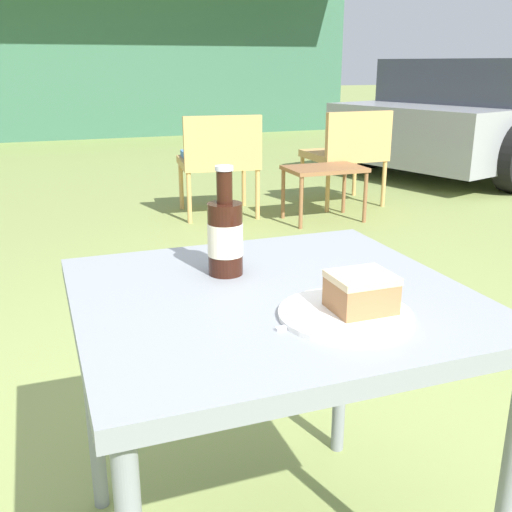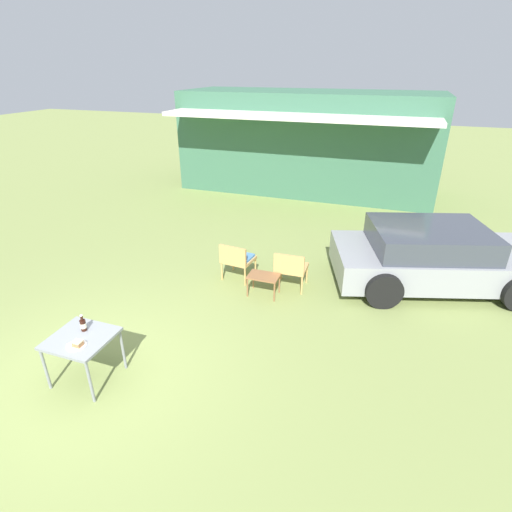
% 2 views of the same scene
% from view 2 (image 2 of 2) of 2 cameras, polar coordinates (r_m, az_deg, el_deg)
% --- Properties ---
extents(ground_plane, '(60.00, 60.00, 0.00)m').
position_cam_2_polar(ground_plane, '(6.45, -22.65, -15.72)').
color(ground_plane, olive).
extents(cabin_building, '(8.47, 4.21, 3.27)m').
position_cam_2_polar(cabin_building, '(14.42, 7.45, 15.91)').
color(cabin_building, '#38664C').
rests_on(cabin_building, ground_plane).
extents(parked_car, '(4.31, 2.91, 1.22)m').
position_cam_2_polar(parked_car, '(8.70, 23.98, -0.01)').
color(parked_car, gray).
rests_on(parked_car, ground_plane).
extents(wicker_chair_cushioned, '(0.65, 0.60, 0.81)m').
position_cam_2_polar(wicker_chair_cushioned, '(8.18, -2.70, -0.29)').
color(wicker_chair_cushioned, tan).
rests_on(wicker_chair_cushioned, ground_plane).
extents(wicker_chair_plain, '(0.61, 0.55, 0.81)m').
position_cam_2_polar(wicker_chair_plain, '(7.84, 4.98, -1.57)').
color(wicker_chair_plain, tan).
rests_on(wicker_chair_plain, ground_plane).
extents(garden_side_table, '(0.59, 0.39, 0.42)m').
position_cam_2_polar(garden_side_table, '(7.65, 1.08, -3.13)').
color(garden_side_table, brown).
rests_on(garden_side_table, ground_plane).
extents(patio_table, '(0.82, 0.77, 0.71)m').
position_cam_2_polar(patio_table, '(6.07, -23.68, -11.11)').
color(patio_table, gray).
rests_on(patio_table, ground_plane).
extents(cake_on_plate, '(0.26, 0.26, 0.08)m').
position_cam_2_polar(cake_on_plate, '(5.85, -24.19, -11.45)').
color(cake_on_plate, white).
rests_on(cake_on_plate, patio_table).
extents(cola_bottle_near, '(0.08, 0.08, 0.25)m').
position_cam_2_polar(cola_bottle_near, '(6.09, -23.46, -9.00)').
color(cola_bottle_near, black).
rests_on(cola_bottle_near, patio_table).
extents(fork, '(0.16, 0.04, 0.01)m').
position_cam_2_polar(fork, '(5.92, -24.77, -11.41)').
color(fork, silver).
rests_on(fork, patio_table).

